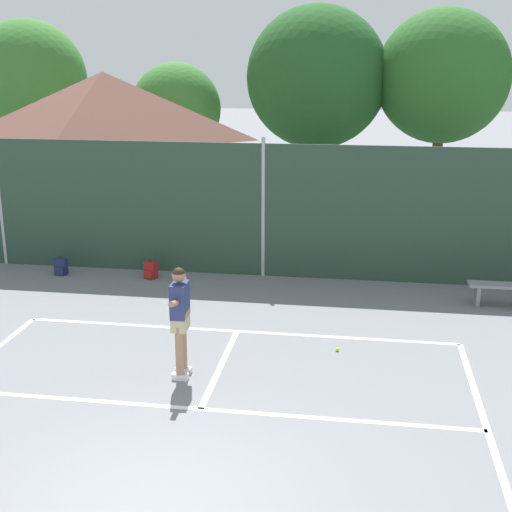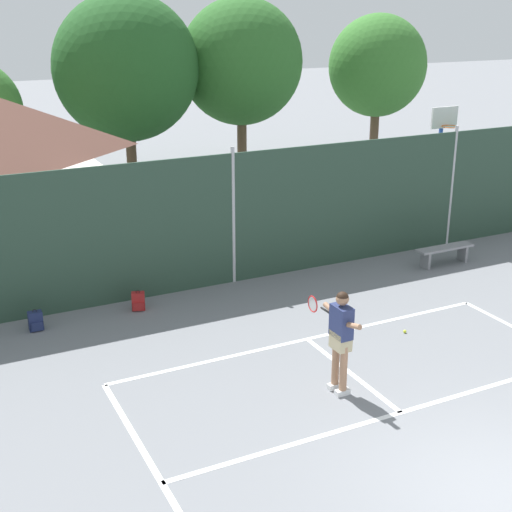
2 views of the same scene
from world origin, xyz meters
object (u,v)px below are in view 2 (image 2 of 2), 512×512
(tennis_ball, at_px, (405,331))
(backpack_red, at_px, (138,302))
(tennis_player, at_px, (340,333))
(courtside_bench, at_px, (445,251))
(backpack_navy, at_px, (36,321))
(basketball_hoop, at_px, (441,150))

(tennis_ball, height_order, backpack_red, backpack_red)
(tennis_player, distance_m, courtside_bench, 7.24)
(tennis_player, bearing_deg, courtside_bench, 35.54)
(tennis_ball, bearing_deg, backpack_navy, 152.64)
(basketball_hoop, xyz_separation_m, backpack_red, (-9.82, -2.03, -2.12))
(backpack_navy, relative_size, courtside_bench, 0.29)
(backpack_red, bearing_deg, basketball_hoop, 11.68)
(tennis_player, bearing_deg, basketball_hoop, 41.52)
(backpack_red, bearing_deg, courtside_bench, -5.03)
(backpack_red, height_order, courtside_bench, courtside_bench)
(tennis_ball, distance_m, backpack_red, 5.70)
(basketball_hoop, xyz_separation_m, tennis_ball, (-5.33, -5.54, -2.28))
(courtside_bench, bearing_deg, tennis_ball, -140.21)
(basketball_hoop, height_order, courtside_bench, basketball_hoop)
(courtside_bench, bearing_deg, tennis_player, -144.46)
(courtside_bench, bearing_deg, backpack_navy, 176.42)
(basketball_hoop, height_order, backpack_navy, basketball_hoop)
(basketball_hoop, xyz_separation_m, tennis_player, (-7.80, -6.91, -1.20))
(basketball_hoop, distance_m, tennis_player, 10.49)
(tennis_player, bearing_deg, backpack_navy, 131.14)
(tennis_ball, bearing_deg, backpack_red, 141.89)
(backpack_navy, height_order, backpack_red, same)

